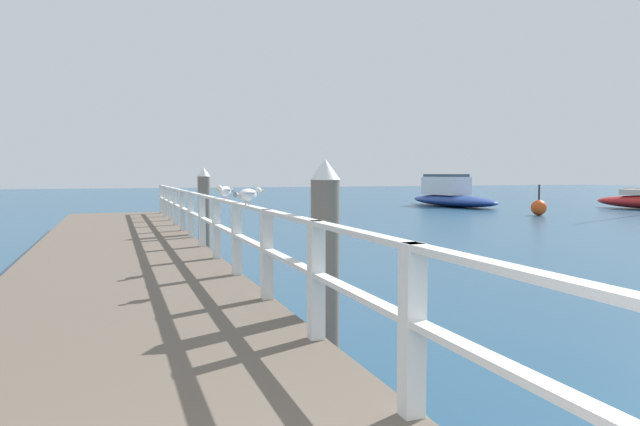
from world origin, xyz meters
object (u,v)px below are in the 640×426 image
object	(u,v)px
dock_piling_far	(204,212)
seagull_foreground	(248,194)
dock_piling_near	(325,263)
seagull_background	(225,191)
boat_1	(451,196)
channel_buoy	(539,207)

from	to	relation	value
dock_piling_far	seagull_foreground	size ratio (longest dim) A/B	4.72
dock_piling_near	dock_piling_far	size ratio (longest dim) A/B	1.00
seagull_background	boat_1	bearing A→B (deg)	-91.23
seagull_foreground	boat_1	size ratio (longest dim) A/B	0.06
seagull_background	channel_buoy	size ratio (longest dim) A/B	0.29
dock_piling_near	seagull_foreground	distance (m)	1.86
seagull_foreground	channel_buoy	size ratio (longest dim) A/B	0.31
seagull_foreground	boat_1	distance (m)	28.12
dock_piling_far	channel_buoy	distance (m)	18.31
seagull_background	boat_1	size ratio (longest dim) A/B	0.05
boat_1	dock_piling_far	bearing A→B (deg)	-139.27
boat_1	channel_buoy	bearing A→B (deg)	-95.78
boat_1	seagull_background	bearing A→B (deg)	-132.59
boat_1	dock_piling_near	bearing A→B (deg)	-128.03
dock_piling_far	seagull_foreground	world-z (taller)	dock_piling_far
dock_piling_near	boat_1	xyz separation A→B (m)	(16.65, 24.08, -0.40)
channel_buoy	boat_1	bearing A→B (deg)	87.59
channel_buoy	dock_piling_far	bearing A→B (deg)	-153.08
dock_piling_near	seagull_foreground	size ratio (longest dim) A/B	4.72
dock_piling_far	boat_1	distance (m)	23.19
dock_piling_near	channel_buoy	xyz separation A→B (m)	(16.32, 16.22, -0.66)
dock_piling_far	seagull_background	xyz separation A→B (m)	(-0.39, -4.73, 0.62)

